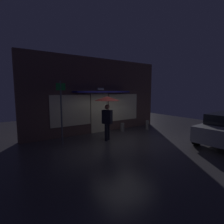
{
  "coord_description": "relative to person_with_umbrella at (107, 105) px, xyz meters",
  "views": [
    {
      "loc": [
        -4.85,
        -6.19,
        2.34
      ],
      "look_at": [
        -0.28,
        0.54,
        1.34
      ],
      "focal_mm": 27.55,
      "sensor_mm": 36.0,
      "label": 1
    }
  ],
  "objects": [
    {
      "name": "person_with_umbrella",
      "position": [
        0.0,
        0.0,
        0.0
      ],
      "size": [
        1.17,
        1.17,
        2.09
      ],
      "rotation": [
        0.0,
        0.0,
        -1.05
      ],
      "color": "black",
      "rests_on": "ground"
    },
    {
      "name": "street_sign_post",
      "position": [
        -1.98,
        0.54,
        -0.12
      ],
      "size": [
        0.4,
        0.07,
        2.77
      ],
      "color": "#595B60",
      "rests_on": "ground"
    },
    {
      "name": "sidewalk_bollard_2",
      "position": [
        3.29,
        0.59,
        -1.39
      ],
      "size": [
        0.2,
        0.2,
        0.56
      ],
      "primitive_type": "cylinder",
      "color": "slate",
      "rests_on": "ground"
    },
    {
      "name": "building_facade",
      "position": [
        0.55,
        1.8,
        0.38
      ],
      "size": [
        8.28,
        1.0,
        4.14
      ],
      "color": "brown",
      "rests_on": "ground"
    },
    {
      "name": "ground_plane",
      "position": [
        0.55,
        -0.54,
        -1.67
      ],
      "size": [
        18.0,
        18.0,
        0.0
      ],
      "primitive_type": "plane",
      "color": "#38353A"
    },
    {
      "name": "sidewalk_bollard",
      "position": [
        1.72,
        1.05,
        -1.42
      ],
      "size": [
        0.23,
        0.23,
        0.49
      ],
      "primitive_type": "cylinder",
      "color": "slate",
      "rests_on": "ground"
    }
  ]
}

